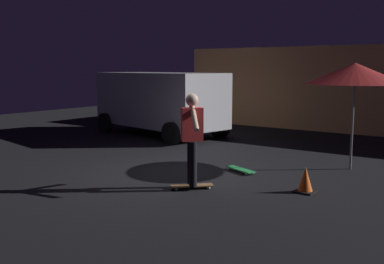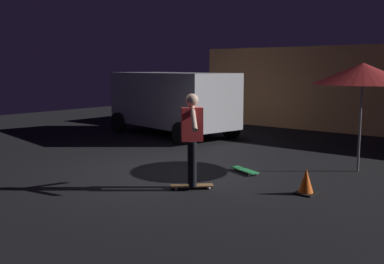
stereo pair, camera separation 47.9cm
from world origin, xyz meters
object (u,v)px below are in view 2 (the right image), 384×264
at_px(parked_van, 172,100).
at_px(patio_umbrella, 363,74).
at_px(traffic_cone, 306,182).
at_px(skateboard_ridden, 192,186).
at_px(skateboard_spare, 245,170).
at_px(skater, 192,133).

distance_m(parked_van, patio_umbrella, 6.88).
relative_size(parked_van, patio_umbrella, 2.12).
xyz_separation_m(parked_van, traffic_cone, (6.59, -3.87, -0.95)).
distance_m(skateboard_ridden, skateboard_spare, 1.71).
bearing_deg(skateboard_spare, patio_umbrella, 42.88).
xyz_separation_m(parked_van, skater, (4.83, -4.86, -0.12)).
distance_m(parked_van, skateboard_ridden, 6.94).
bearing_deg(parked_van, skater, -45.21).
relative_size(patio_umbrella, skateboard_spare, 2.88).
distance_m(patio_umbrella, skater, 3.97).
xyz_separation_m(skateboard_ridden, traffic_cone, (1.77, 0.99, 0.16)).
relative_size(skateboard_ridden, traffic_cone, 1.52).
xyz_separation_m(patio_umbrella, traffic_cone, (-0.06, -2.38, -1.86)).
bearing_deg(skater, parked_van, 134.79).
distance_m(patio_umbrella, skateboard_spare, 3.17).
relative_size(patio_umbrella, skater, 1.38).
height_order(parked_van, skater, parked_van).
bearing_deg(traffic_cone, skateboard_spare, 157.56).
xyz_separation_m(patio_umbrella, skateboard_spare, (-1.79, -1.66, -2.02)).
height_order(patio_umbrella, traffic_cone, patio_umbrella).
bearing_deg(traffic_cone, parked_van, 149.58).
relative_size(patio_umbrella, traffic_cone, 5.00).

